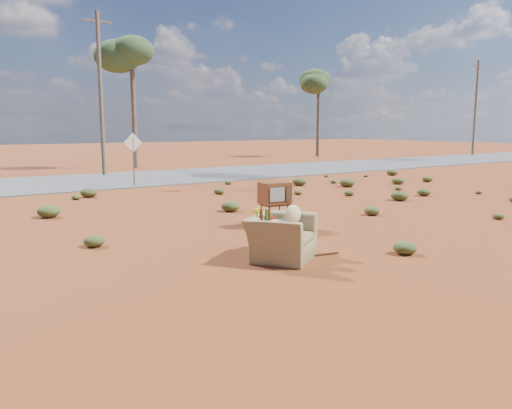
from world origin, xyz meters
TOP-DOWN VIEW (x-y plane):
  - ground at (0.00, 0.00)m, footprint 140.00×140.00m
  - highway at (0.00, 15.00)m, footprint 140.00×7.00m
  - armchair at (-0.35, -0.42)m, footprint 1.60×1.60m
  - tv_unit at (1.31, 2.04)m, footprint 0.73×0.61m
  - side_table at (-0.60, -0.23)m, footprint 0.56×0.56m
  - rusty_bar at (-0.05, -0.65)m, footprint 1.57×0.35m
  - road_sign at (1.50, 12.00)m, footprint 0.78×0.06m
  - eucalyptus_center at (5.00, 21.00)m, footprint 3.20×3.20m
  - eucalyptus_right at (22.00, 24.00)m, footprint 3.20×3.20m
  - utility_pole_center at (2.00, 17.50)m, footprint 1.40×0.20m
  - utility_pole_east at (34.00, 17.50)m, footprint 1.40×0.20m
  - scrub_patch at (-0.82, 4.41)m, footprint 17.49×8.07m

SIDE VIEW (x-z plane):
  - ground at x=0.00m, z-range 0.00..0.00m
  - highway at x=0.00m, z-range 0.00..0.04m
  - rusty_bar at x=-0.05m, z-range 0.00..0.04m
  - scrub_patch at x=-0.82m, z-range -0.03..0.30m
  - armchair at x=-0.35m, z-range -0.04..1.05m
  - side_table at x=-0.60m, z-range 0.22..1.15m
  - tv_unit at x=1.31m, z-range 0.27..1.36m
  - road_sign at x=1.50m, z-range 0.41..2.60m
  - utility_pole_center at x=2.00m, z-range 0.15..8.15m
  - utility_pole_east at x=34.00m, z-range 0.15..8.15m
  - eucalyptus_right at x=22.00m, z-range 2.39..9.49m
  - eucalyptus_center at x=5.00m, z-range 2.63..10.23m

